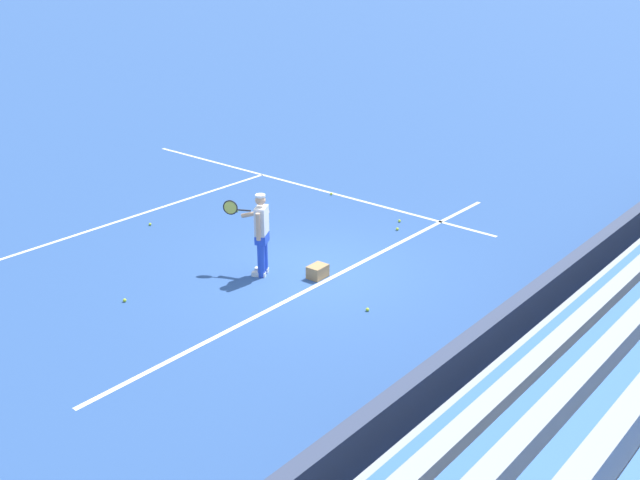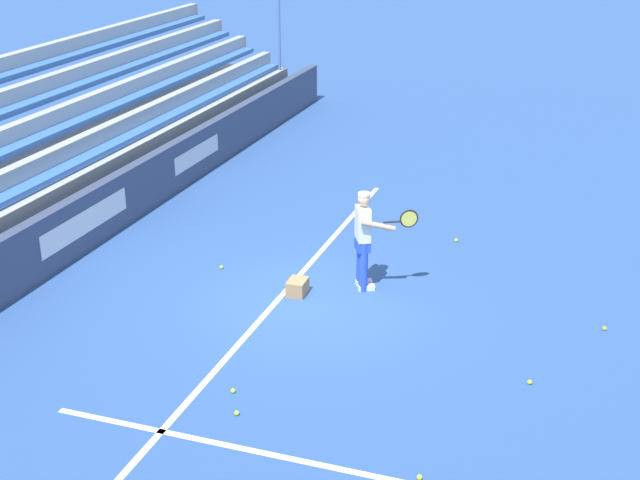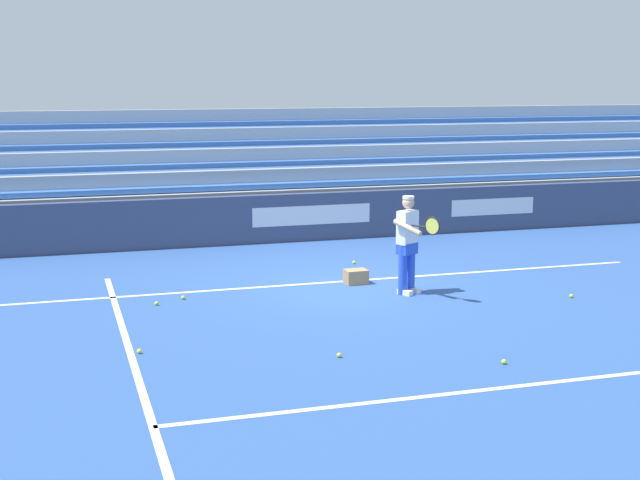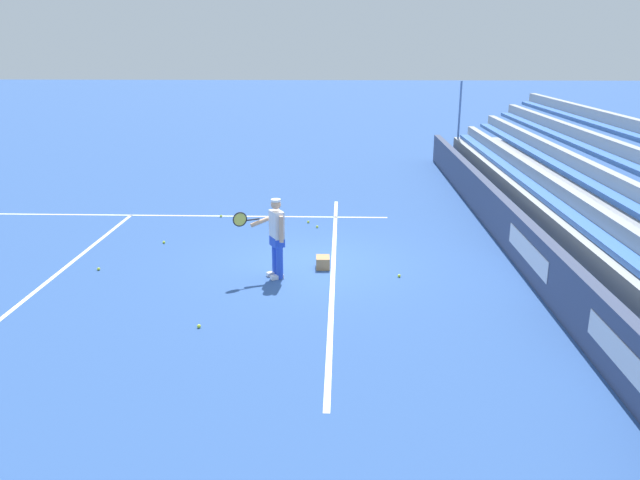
% 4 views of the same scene
% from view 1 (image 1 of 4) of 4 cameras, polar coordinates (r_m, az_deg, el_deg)
% --- Properties ---
extents(ground_plane, '(160.00, 160.00, 0.00)m').
position_cam_1_polar(ground_plane, '(15.46, -0.41, -2.32)').
color(ground_plane, '#2D5193').
extents(court_baseline_white, '(12.00, 0.10, 0.01)m').
position_cam_1_polar(court_baseline_white, '(15.17, 1.03, -2.81)').
color(court_baseline_white, white).
rests_on(court_baseline_white, ground).
extents(court_sideline_white, '(0.10, 12.00, 0.01)m').
position_cam_1_polar(court_sideline_white, '(20.81, -1.46, 4.22)').
color(court_sideline_white, white).
rests_on(court_sideline_white, ground).
extents(court_service_line_white, '(8.22, 0.10, 0.01)m').
position_cam_1_polar(court_service_line_white, '(19.23, -12.99, 2.11)').
color(court_service_line_white, white).
rests_on(court_service_line_white, ground).
extents(back_wall_sponsor_board, '(27.36, 0.25, 1.10)m').
position_cam_1_polar(back_wall_sponsor_board, '(12.96, 15.79, -5.61)').
color(back_wall_sponsor_board, '#384260').
rests_on(back_wall_sponsor_board, ground).
extents(tennis_player, '(0.56, 1.07, 1.71)m').
position_cam_1_polar(tennis_player, '(14.99, -4.54, 0.51)').
color(tennis_player, blue).
rests_on(tennis_player, ground).
extents(ball_box_cardboard, '(0.41, 0.32, 0.26)m').
position_cam_1_polar(ball_box_cardboard, '(15.09, -0.18, -2.41)').
color(ball_box_cardboard, '#A87F51').
rests_on(ball_box_cardboard, ground).
extents(tennis_ball_midcourt, '(0.07, 0.07, 0.07)m').
position_cam_1_polar(tennis_ball_midcourt, '(18.29, -12.82, 1.18)').
color(tennis_ball_midcourt, '#CCE533').
rests_on(tennis_ball_midcourt, ground).
extents(tennis_ball_toward_net, '(0.07, 0.07, 0.07)m').
position_cam_1_polar(tennis_ball_toward_net, '(18.83, -6.36, 2.23)').
color(tennis_ball_toward_net, '#CCE533').
rests_on(tennis_ball_toward_net, ground).
extents(tennis_ball_stray_back, '(0.07, 0.07, 0.07)m').
position_cam_1_polar(tennis_ball_stray_back, '(18.15, 6.08, 1.46)').
color(tennis_ball_stray_back, '#CCE533').
rests_on(tennis_ball_stray_back, ground).
extents(tennis_ball_far_right, '(0.07, 0.07, 0.07)m').
position_cam_1_polar(tennis_ball_far_right, '(14.62, -14.66, -4.46)').
color(tennis_ball_far_right, '#CCE533').
rests_on(tennis_ball_far_right, ground).
extents(tennis_ball_near_player, '(0.07, 0.07, 0.07)m').
position_cam_1_polar(tennis_ball_near_player, '(13.84, 3.64, -5.31)').
color(tennis_ball_near_player, '#CCE533').
rests_on(tennis_ball_near_player, ground).
extents(tennis_ball_by_box, '(0.07, 0.07, 0.07)m').
position_cam_1_polar(tennis_ball_by_box, '(19.99, 0.87, 3.55)').
color(tennis_ball_by_box, '#CCE533').
rests_on(tennis_ball_by_box, ground).
extents(tennis_ball_on_baseline, '(0.07, 0.07, 0.07)m').
position_cam_1_polar(tennis_ball_on_baseline, '(17.63, 5.91, 0.84)').
color(tennis_ball_on_baseline, '#CCE533').
rests_on(tennis_ball_on_baseline, ground).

